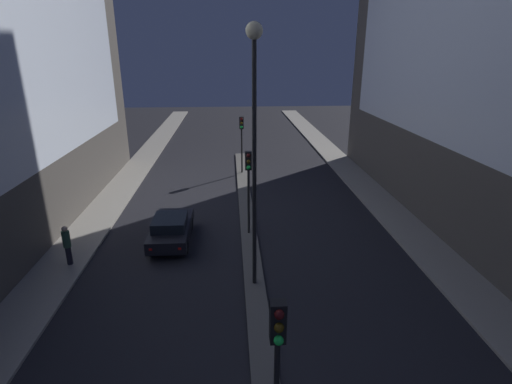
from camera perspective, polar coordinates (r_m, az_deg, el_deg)
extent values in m
cube|color=#56544F|center=(21.61, -1.16, -4.82)|extent=(0.82, 31.64, 0.13)
cube|color=black|center=(8.23, 3.15, -18.02)|extent=(0.32, 0.28, 0.90)
sphere|color=#4C0F0F|center=(7.91, 3.35, -17.08)|extent=(0.20, 0.20, 0.20)
sphere|color=#4C380A|center=(8.09, 3.30, -18.79)|extent=(0.20, 0.20, 0.20)
sphere|color=#1EEA4C|center=(8.28, 3.26, -20.42)|extent=(0.20, 0.20, 0.20)
cylinder|color=black|center=(20.00, -1.06, -1.43)|extent=(0.12, 0.12, 3.38)
cube|color=black|center=(19.34, -1.10, 4.50)|extent=(0.32, 0.28, 0.90)
sphere|color=#4C0F0F|center=(19.09, -1.08, 5.23)|extent=(0.20, 0.20, 0.20)
sphere|color=#4C380A|center=(19.17, -1.07, 4.36)|extent=(0.20, 0.20, 0.20)
sphere|color=#1EEA4C|center=(19.25, -1.06, 3.50)|extent=(0.20, 0.20, 0.20)
cylinder|color=black|center=(30.36, -2.05, 5.89)|extent=(0.12, 0.12, 3.38)
cube|color=black|center=(29.93, -2.10, 9.87)|extent=(0.32, 0.28, 0.90)
sphere|color=#4C0F0F|center=(29.71, -2.09, 10.38)|extent=(0.20, 0.20, 0.20)
sphere|color=#4C380A|center=(29.76, -2.08, 9.81)|extent=(0.20, 0.20, 0.20)
sphere|color=#1EEA4C|center=(29.81, -2.08, 9.24)|extent=(0.20, 0.20, 0.20)
cylinder|color=black|center=(14.59, -0.23, 2.81)|extent=(0.16, 0.16, 9.29)
sphere|color=#F9EAB2|center=(13.99, -0.26, 22.09)|extent=(0.58, 0.58, 0.58)
cube|color=black|center=(20.26, -11.98, -5.27)|extent=(1.83, 4.25, 0.59)
cube|color=black|center=(19.75, -12.21, -4.23)|extent=(1.56, 1.91, 0.49)
cube|color=red|center=(18.47, -14.84, -7.96)|extent=(0.14, 0.04, 0.10)
cube|color=red|center=(18.26, -10.86, -7.96)|extent=(0.14, 0.04, 0.10)
cylinder|color=black|center=(21.70, -13.57, -4.54)|extent=(0.22, 0.64, 0.64)
cylinder|color=black|center=(21.47, -9.33, -4.50)|extent=(0.22, 0.64, 0.64)
cylinder|color=black|center=(19.36, -14.81, -7.72)|extent=(0.22, 0.64, 0.64)
cylinder|color=black|center=(19.11, -10.03, -7.71)|extent=(0.22, 0.64, 0.64)
cylinder|color=black|center=(19.43, -25.15, -8.19)|extent=(0.25, 0.25, 0.83)
cylinder|color=#33563D|center=(19.10, -25.48, -6.10)|extent=(0.33, 0.33, 0.74)
sphere|color=beige|center=(18.91, -25.70, -4.76)|extent=(0.24, 0.24, 0.24)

